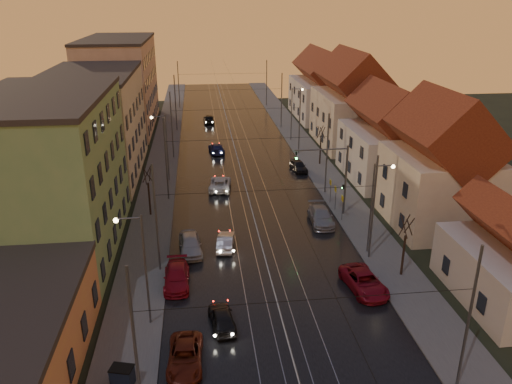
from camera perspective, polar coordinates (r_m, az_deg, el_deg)
name	(u,v)px	position (r m, az deg, el deg)	size (l,w,h in m)	color
ground	(286,333)	(33.77, 3.41, -15.79)	(160.00, 160.00, 0.00)	black
road	(236,154)	(69.68, -2.25, 4.39)	(16.00, 120.00, 0.04)	black
sidewalk_left	(164,156)	(69.65, -10.50, 4.08)	(4.00, 120.00, 0.15)	#4C4C4C
sidewalk_right	(307,151)	(71.09, 5.84, 4.68)	(4.00, 120.00, 0.15)	#4C4C4C
tram_rail_0	(221,154)	(69.54, -4.06, 4.34)	(0.06, 120.00, 0.03)	gray
tram_rail_1	(231,154)	(69.61, -2.88, 4.39)	(0.06, 120.00, 0.03)	gray
tram_rail_2	(242,153)	(69.73, -1.62, 4.44)	(0.06, 120.00, 0.03)	gray
tram_rail_3	(252,153)	(69.86, -0.45, 4.48)	(0.06, 120.00, 0.03)	gray
apartment_left_1	(49,178)	(44.54, -22.56, 1.54)	(10.00, 18.00, 13.00)	#5F8C59
apartment_left_2	(94,126)	(63.37, -17.98, 7.23)	(10.00, 20.00, 12.00)	tan
apartment_left_3	(121,85)	(86.40, -15.22, 11.76)	(10.00, 24.00, 14.00)	#A17F68
house_right_1	(440,170)	(49.26, 20.29, 2.38)	(8.67, 10.20, 10.80)	#C4B097
house_right_2	(388,141)	(60.81, 14.90, 5.67)	(9.18, 12.24, 9.20)	beige
house_right_3	(352,105)	(74.30, 10.87, 9.70)	(9.18, 14.28, 11.50)	#C4B097
house_right_4	(322,89)	(91.47, 7.51, 11.57)	(9.18, 16.32, 10.00)	beige
catenary_pole_l_0	(135,346)	(26.13, -13.66, -16.76)	(0.16, 0.16, 9.00)	#595B60
catenary_pole_r_0	(468,321)	(29.27, 23.11, -13.45)	(0.16, 0.16, 9.00)	#595B60
catenary_pole_l_1	(156,219)	(39.00, -11.34, -3.09)	(0.16, 0.16, 9.00)	#595B60
catenary_pole_r_1	(373,209)	(41.17, 13.24, -1.91)	(0.16, 0.16, 9.00)	#595B60
catenary_pole_l_2	(166,160)	(53.00, -10.24, 3.61)	(0.16, 0.16, 9.00)	#595B60
catenary_pole_r_2	(327,154)	(54.62, 8.10, 4.27)	(0.16, 0.16, 9.00)	#595B60
catenary_pole_l_3	(172,126)	(67.44, -9.60, 7.47)	(0.16, 0.16, 9.00)	#595B60
catenary_pole_r_3	(300,122)	(68.71, 5.00, 7.95)	(0.16, 0.16, 9.00)	#595B60
catenary_pole_l_4	(176,103)	(82.07, -9.18, 9.97)	(0.16, 0.16, 9.00)	#595B60
catenary_pole_r_4	(282,101)	(83.12, 2.93, 10.35)	(0.16, 0.16, 9.00)	#595B60
catenary_pole_l_5	(179,85)	(99.78, -8.84, 11.99)	(0.16, 0.16, 9.00)	#595B60
catenary_pole_r_5	(267,83)	(100.64, 1.22, 12.31)	(0.16, 0.16, 9.00)	#595B60
street_lamp_0	(140,260)	(32.65, -13.11, -7.57)	(1.75, 0.32, 8.00)	#595B60
street_lamp_1	(375,200)	(42.05, 13.49, -0.85)	(1.75, 0.32, 8.00)	#595B60
street_lamp_2	(164,141)	(58.67, -10.47, 5.72)	(1.75, 0.32, 8.00)	#595B60
street_lamp_3	(294,109)	(75.42, 4.33, 9.48)	(1.75, 0.32, 8.00)	#595B60
traffic_light_mast	(336,172)	(48.93, 9.15, 2.29)	(5.30, 0.32, 7.20)	#595B60
bare_tree_0	(149,193)	(50.04, -12.14, -0.06)	(1.09, 1.09, 5.11)	black
bare_tree_1	(404,248)	(40.07, 16.58, -6.11)	(1.09, 1.09, 5.11)	black
bare_tree_2	(320,146)	(64.90, 7.38, 5.21)	(1.09, 1.09, 5.11)	black
driving_car_0	(222,318)	(33.99, -3.90, -14.17)	(1.52, 3.78, 1.29)	black
driving_car_1	(226,241)	(43.49, -3.49, -5.66)	(1.34, 3.85, 1.27)	#AEADB3
driving_car_2	(220,183)	(56.60, -4.13, 0.98)	(2.30, 4.99, 1.39)	silver
driving_car_3	(217,148)	(70.13, -4.53, 5.00)	(1.88, 4.61, 1.34)	#181D49
driving_car_4	(209,119)	(87.38, -5.42, 8.31)	(1.75, 4.35, 1.48)	black
parked_left_1	(185,356)	(31.27, -8.11, -18.10)	(2.02, 4.38, 1.22)	#571B0E
parked_left_2	(177,277)	(38.70, -9.05, -9.53)	(1.88, 4.64, 1.35)	maroon
parked_left_3	(190,244)	(43.00, -7.52, -5.94)	(1.83, 4.54, 1.55)	#9F9FA5
parked_right_0	(364,282)	(38.42, 12.25, -9.99)	(2.30, 4.99, 1.39)	maroon
parked_right_1	(321,216)	(48.42, 7.41, -2.74)	(2.05, 5.03, 1.46)	gray
parked_right_2	(298,166)	(62.75, 4.87, 3.00)	(1.57, 3.89, 1.33)	black
dumpster	(122,377)	(30.49, -15.02, -19.71)	(1.20, 0.80, 1.10)	black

